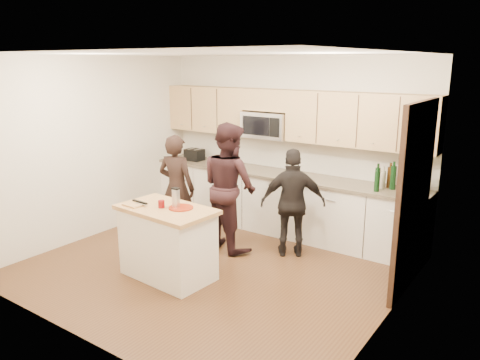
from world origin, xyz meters
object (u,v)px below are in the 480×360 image
Objects in this scene: toaster at (194,155)px; woman_center at (229,186)px; woman_left at (177,188)px; woman_right at (293,203)px; island at (168,242)px.

woman_center reaches higher than toaster.
woman_left is 1.06× the size of woman_right.
toaster is 0.19× the size of woman_left.
island is at bearing -57.12° from toaster.
woman_center reaches higher than woman_left.
toaster is 0.20× the size of woman_right.
woman_left reaches higher than island.
woman_center reaches higher than woman_right.
island is at bearing 107.46° from woman_center.
woman_left is 1.76m from woman_right.
island is 2.67m from toaster.
woman_right is at bearing -144.33° from woman_center.
woman_right is (1.70, 0.45, -0.05)m from woman_left.
toaster reaches higher than island.
woman_right is (0.88, 0.25, -0.16)m from woman_center.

